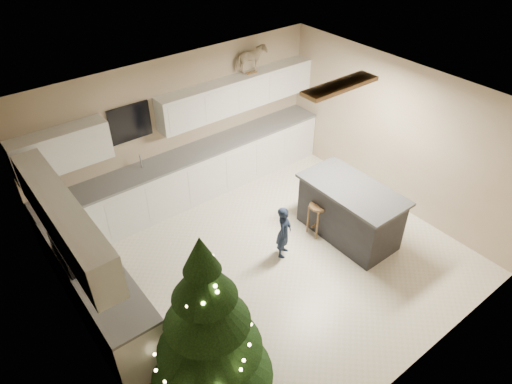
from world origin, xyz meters
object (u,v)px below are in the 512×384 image
(island, at_px, (350,211))
(bar_stool, at_px, (318,212))
(christmas_tree, at_px, (209,334))
(rocking_horse, at_px, (251,59))
(toddler, at_px, (284,232))

(island, relative_size, bar_stool, 2.90)
(bar_stool, distance_m, christmas_tree, 3.19)
(christmas_tree, relative_size, rocking_horse, 4.09)
(toddler, distance_m, rocking_horse, 3.16)
(island, xyz_separation_m, toddler, (-1.15, 0.30, -0.02))
(bar_stool, distance_m, rocking_horse, 2.94)
(bar_stool, relative_size, christmas_tree, 0.25)
(bar_stool, bearing_deg, island, -40.96)
(christmas_tree, distance_m, rocking_horse, 4.97)
(toddler, bearing_deg, christmas_tree, 174.44)
(rocking_horse, bearing_deg, bar_stool, 173.31)
(bar_stool, height_order, christmas_tree, christmas_tree)
(bar_stool, bearing_deg, rocking_horse, 80.45)
(island, xyz_separation_m, rocking_horse, (0.00, 2.61, 1.78))
(island, distance_m, christmas_tree, 3.44)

